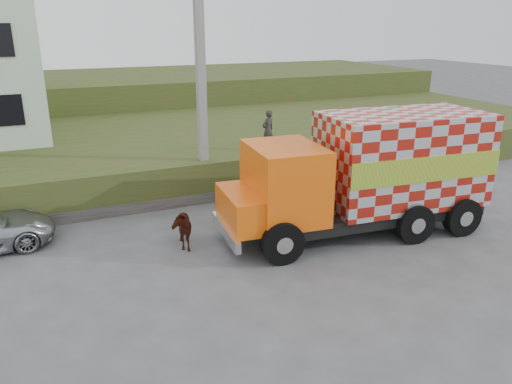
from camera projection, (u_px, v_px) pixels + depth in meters
name	position (u px, v px, depth m)	size (l,w,h in m)	color
ground	(283.00, 239.00, 15.35)	(120.00, 120.00, 0.00)	#474749
embankment	(189.00, 146.00, 23.77)	(40.00, 12.00, 1.50)	#294918
embankment_far	(138.00, 97.00, 33.91)	(40.00, 12.00, 3.00)	#294918
retaining_strip	(182.00, 200.00, 18.16)	(16.00, 0.50, 0.40)	#595651
utility_pole	(201.00, 89.00, 17.64)	(1.20, 0.30, 8.00)	gray
cargo_truck	(369.00, 173.00, 15.38)	(8.53, 3.51, 3.72)	black
cow	(180.00, 227.00, 14.72)	(0.65, 1.43, 1.21)	black
pedestrian	(268.00, 130.00, 19.61)	(0.58, 0.38, 1.60)	#282624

